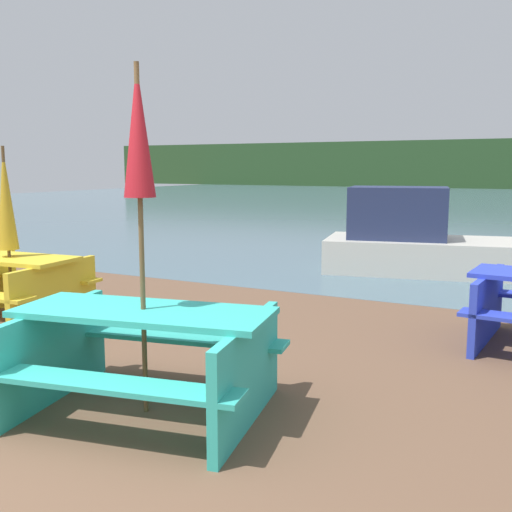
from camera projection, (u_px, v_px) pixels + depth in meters
water at (500, 202)px, 30.30m from camera, size 60.00×50.00×0.00m
picnic_table_teal at (145, 350)px, 4.32m from camera, size 2.06×1.70×0.77m
picnic_table_yellow at (11, 283)px, 6.91m from camera, size 1.64×1.50×0.76m
umbrella_gold at (6, 200)px, 6.76m from camera, size 0.23×0.23×2.01m
umbrella_crimson at (138, 138)px, 4.10m from camera, size 0.22×0.22×2.48m
boat at (424, 242)px, 10.13m from camera, size 3.88×2.23×1.44m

